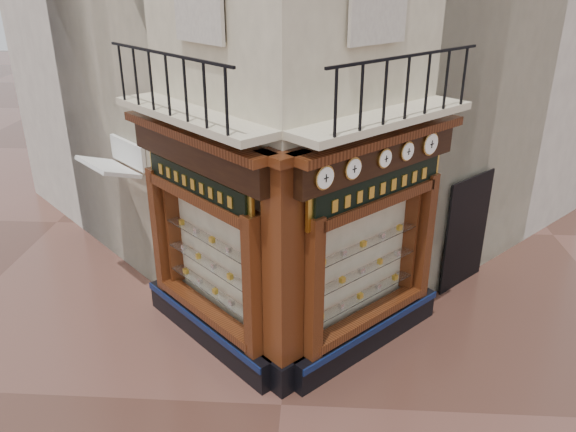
# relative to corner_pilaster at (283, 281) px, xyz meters

# --- Properties ---
(ground) EXTENTS (80.00, 80.00, 0.00)m
(ground) POSITION_rel_corner_pilaster_xyz_m (0.00, -0.50, -1.95)
(ground) COLOR #482A21
(ground) RESTS_ON ground
(neighbour_left) EXTENTS (11.31, 11.31, 11.00)m
(neighbour_left) POSITION_rel_corner_pilaster_xyz_m (-2.47, 8.13, 3.55)
(neighbour_left) COLOR beige
(neighbour_left) RESTS_ON ground
(neighbour_right) EXTENTS (11.31, 11.31, 11.00)m
(neighbour_right) POSITION_rel_corner_pilaster_xyz_m (2.47, 8.13, 3.55)
(neighbour_right) COLOR beige
(neighbour_right) RESTS_ON ground
(shopfront_left) EXTENTS (2.86, 2.86, 3.98)m
(shopfront_left) POSITION_rel_corner_pilaster_xyz_m (-1.41, 1.07, 0.03)
(shopfront_left) COLOR black
(shopfront_left) RESTS_ON ground
(shopfront_right) EXTENTS (2.86, 2.86, 3.98)m
(shopfront_right) POSITION_rel_corner_pilaster_xyz_m (1.41, 1.07, 0.03)
(shopfront_right) COLOR black
(shopfront_right) RESTS_ON ground
(corner_pilaster) EXTENTS (0.85, 0.85, 3.98)m
(corner_pilaster) POSITION_rel_corner_pilaster_xyz_m (0.00, 0.00, 0.00)
(corner_pilaster) COLOR black
(corner_pilaster) RESTS_ON ground
(balcony) EXTENTS (5.94, 2.97, 1.03)m
(balcony) POSITION_rel_corner_pilaster_xyz_m (0.00, 0.99, 2.27)
(balcony) COLOR beige
(balcony) RESTS_ON ground
(clock_a) EXTENTS (0.29, 0.29, 0.36)m
(clock_a) POSITION_rel_corner_pilaster_xyz_m (0.58, -0.02, 1.67)
(clock_a) COLOR #AF893A
(clock_a) RESTS_ON ground
(clock_b) EXTENTS (0.28, 0.28, 0.34)m
(clock_b) POSITION_rel_corner_pilaster_xyz_m (0.99, 0.38, 1.67)
(clock_b) COLOR #AF893A
(clock_b) RESTS_ON ground
(clock_c) EXTENTS (0.25, 0.25, 0.31)m
(clock_c) POSITION_rel_corner_pilaster_xyz_m (1.49, 0.89, 1.67)
(clock_c) COLOR #AF893A
(clock_c) RESTS_ON ground
(clock_d) EXTENTS (0.26, 0.26, 0.32)m
(clock_d) POSITION_rel_corner_pilaster_xyz_m (1.88, 1.27, 1.67)
(clock_d) COLOR #AF893A
(clock_d) RESTS_ON ground
(clock_e) EXTENTS (0.31, 0.31, 0.39)m
(clock_e) POSITION_rel_corner_pilaster_xyz_m (2.31, 1.71, 1.67)
(clock_e) COLOR #AF893A
(clock_e) RESTS_ON ground
(awning) EXTENTS (1.49, 1.49, 0.33)m
(awning) POSITION_rel_corner_pilaster_xyz_m (-3.66, 2.95, -1.95)
(awning) COLOR silver
(awning) RESTS_ON ground
(signboard_left) EXTENTS (2.10, 2.10, 0.56)m
(signboard_left) POSITION_rel_corner_pilaster_xyz_m (-1.46, 1.01, 1.15)
(signboard_left) COLOR yellow
(signboard_left) RESTS_ON ground
(signboard_right) EXTENTS (2.25, 2.25, 0.60)m
(signboard_right) POSITION_rel_corner_pilaster_xyz_m (1.46, 1.01, 1.15)
(signboard_right) COLOR yellow
(signboard_right) RESTS_ON ground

